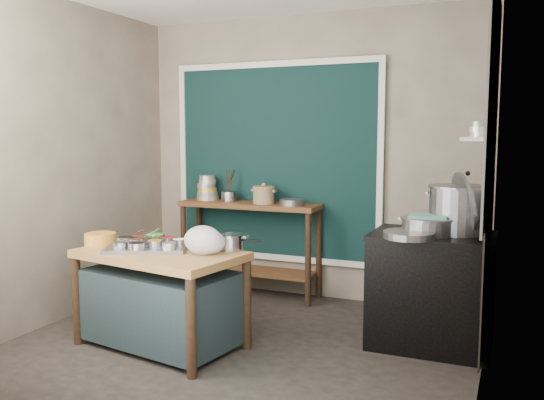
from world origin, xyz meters
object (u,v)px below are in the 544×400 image
at_px(yellow_basin, 100,239).
at_px(utensil_cup, 230,196).
at_px(ceramic_crock, 264,196).
at_px(condiment_tray, 148,247).
at_px(back_counter, 250,249).
at_px(prep_table, 161,299).
at_px(stove_block, 431,291).
at_px(steamer, 427,226).
at_px(saucepan, 230,242).
at_px(stock_pot, 458,209).

height_order(yellow_basin, utensil_cup, utensil_cup).
bearing_deg(ceramic_crock, condiment_tray, -101.84).
bearing_deg(ceramic_crock, back_counter, 167.10).
height_order(utensil_cup, ceramic_crock, ceramic_crock).
height_order(prep_table, yellow_basin, yellow_basin).
xyz_separation_m(prep_table, back_counter, (0.01, 1.58, 0.10)).
xyz_separation_m(stove_block, steamer, (-0.04, -0.07, 0.52)).
xyz_separation_m(back_counter, condiment_tray, (-0.14, -1.55, 0.29)).
height_order(saucepan, ceramic_crock, ceramic_crock).
bearing_deg(back_counter, saucepan, -70.82).
xyz_separation_m(utensil_cup, steamer, (2.10, -0.82, -0.05)).
bearing_deg(ceramic_crock, yellow_basin, -116.67).
distance_m(saucepan, steamer, 1.50).
bearing_deg(yellow_basin, steamer, 17.18).
height_order(yellow_basin, steamer, steamer).
height_order(prep_table, stock_pot, stock_pot).
height_order(prep_table, back_counter, back_counter).
distance_m(stove_block, utensil_cup, 2.34).
xyz_separation_m(yellow_basin, saucepan, (1.05, 0.23, 0.01)).
distance_m(back_counter, utensil_cup, 0.58).
distance_m(back_counter, ceramic_crock, 0.58).
height_order(utensil_cup, stock_pot, stock_pot).
relative_size(saucepan, utensil_cup, 1.33).
distance_m(prep_table, condiment_tray, 0.41).
distance_m(back_counter, condiment_tray, 1.58).
bearing_deg(ceramic_crock, stock_pot, -17.72).
bearing_deg(back_counter, prep_table, -90.43).
bearing_deg(stock_pot, ceramic_crock, 162.28).
xyz_separation_m(condiment_tray, yellow_basin, (-0.45, -0.01, 0.03)).
xyz_separation_m(stove_block, condiment_tray, (-2.04, -0.82, 0.34)).
height_order(prep_table, utensil_cup, utensil_cup).
height_order(prep_table, steamer, steamer).
distance_m(stove_block, ceramic_crock, 1.95).
relative_size(saucepan, stock_pot, 0.48).
distance_m(condiment_tray, ceramic_crock, 1.56).
bearing_deg(stock_pot, condiment_tray, -157.78).
bearing_deg(saucepan, yellow_basin, 170.18).
height_order(stove_block, condiment_tray, stove_block).
bearing_deg(stock_pot, yellow_basin, -161.00).
relative_size(prep_table, yellow_basin, 5.02).
bearing_deg(prep_table, yellow_basin, -172.02).
height_order(back_counter, stock_pot, stock_pot).
distance_m(utensil_cup, stock_pot, 2.40).
height_order(back_counter, saucepan, back_counter).
bearing_deg(steamer, stove_block, 62.27).
bearing_deg(saucepan, stove_block, 0.58).
xyz_separation_m(prep_table, saucepan, (0.47, 0.25, 0.44)).
xyz_separation_m(back_counter, saucepan, (0.46, -1.33, 0.34)).
bearing_deg(back_counter, steamer, -23.29).
xyz_separation_m(prep_table, condiment_tray, (-0.13, 0.03, 0.39)).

